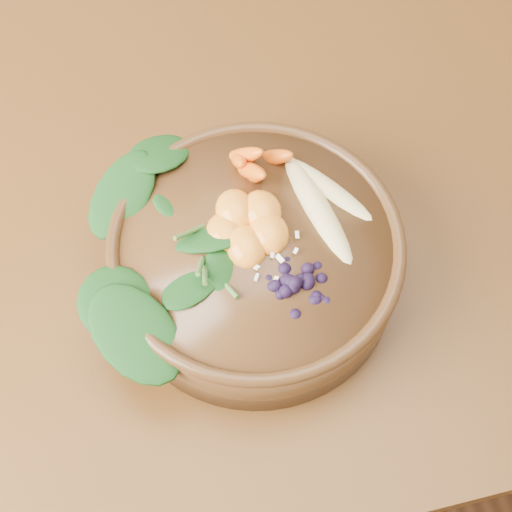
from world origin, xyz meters
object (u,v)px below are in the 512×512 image
blueberry_pile (295,277)px  stoneware_bowl (256,260)px  mandarin_cluster (247,219)px  banana_halves (324,190)px  kale_heap (182,208)px  carrot_cluster (256,138)px  dining_table (372,175)px

blueberry_pile → stoneware_bowl: bearing=113.4°
stoneware_bowl → mandarin_cluster: mandarin_cluster is taller
banana_halves → kale_heap: bearing=156.5°
stoneware_bowl → mandarin_cluster: bearing=104.2°
kale_heap → mandarin_cluster: (0.06, -0.02, -0.01)m
stoneware_bowl → blueberry_pile: 0.09m
kale_heap → blueberry_pile: bearing=-47.7°
carrot_cluster → kale_heap: bearing=-169.5°
banana_halves → stoneware_bowl: bearing=-177.3°
stoneware_bowl → banana_halves: banana_halves is taller
kale_heap → banana_halves: 0.15m
dining_table → banana_halves: banana_halves is taller
dining_table → carrot_cluster: (-0.18, -0.06, 0.22)m
banana_halves → mandarin_cluster: size_ratio=1.80×
carrot_cluster → mandarin_cluster: carrot_cluster is taller
kale_heap → mandarin_cluster: bearing=-21.2°
dining_table → carrot_cluster: carrot_cluster is taller
dining_table → banana_halves: size_ratio=8.98×
kale_heap → blueberry_pile: size_ratio=1.42×
dining_table → mandarin_cluster: 0.32m
mandarin_cluster → carrot_cluster: bearing=70.7°
dining_table → banana_halves: (-0.12, -0.13, 0.19)m
kale_heap → dining_table: bearing=23.6°
mandarin_cluster → blueberry_pile: bearing=-68.7°
stoneware_bowl → banana_halves: 0.11m
dining_table → banana_halves: 0.26m
carrot_cluster → mandarin_cluster: size_ratio=0.87×
kale_heap → banana_halves: kale_heap is taller
dining_table → kale_heap: (-0.27, -0.12, 0.20)m
mandarin_cluster → blueberry_pile: 0.08m
blueberry_pile → carrot_cluster: bearing=91.0°
kale_heap → carrot_cluster: (0.09, 0.05, 0.02)m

